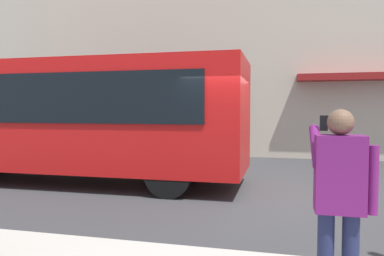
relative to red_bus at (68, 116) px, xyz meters
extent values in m
plane|color=#38383A|center=(-4.57, 0.47, -1.68)|extent=(60.00, 60.00, 0.00)
cube|color=beige|center=(-4.57, -6.33, 4.32)|extent=(28.00, 0.80, 12.00)
cube|color=maroon|center=(-8.07, -5.73, 1.32)|extent=(4.40, 1.10, 0.24)
cube|color=red|center=(-0.02, -0.01, 0.02)|extent=(9.00, 2.50, 2.60)
cube|color=black|center=(-0.02, 1.25, 0.42)|extent=(7.60, 0.06, 1.10)
cylinder|color=black|center=(2.98, -1.11, -1.18)|extent=(1.00, 0.28, 1.00)
cylinder|color=black|center=(-3.02, -1.11, -1.18)|extent=(1.00, 0.28, 1.00)
cylinder|color=black|center=(-3.02, 1.09, -1.18)|extent=(1.00, 0.28, 1.00)
cube|color=#6B1960|center=(-5.76, 5.01, -0.38)|extent=(0.40, 0.24, 0.66)
sphere|color=brown|center=(-5.76, 5.01, 0.06)|extent=(0.22, 0.22, 0.22)
cylinder|color=#6B1960|center=(-6.02, 5.01, -0.42)|extent=(0.09, 0.09, 0.58)
cylinder|color=#6B1960|center=(-5.58, 4.85, -0.16)|extent=(0.09, 0.48, 0.37)
cube|color=black|center=(-5.66, 4.71, 0.04)|extent=(0.07, 0.01, 0.14)
camera|label=1|loc=(-5.25, 8.28, 0.16)|focal=34.01mm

